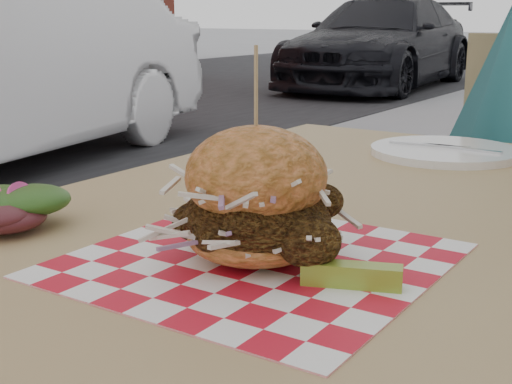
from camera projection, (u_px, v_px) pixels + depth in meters
car_dark at (381, 42)px, 9.87m from camera, size 2.01×4.34×1.23m
patio_table at (343, 256)px, 1.00m from camera, size 0.80×1.20×0.75m
paper_liner at (256, 260)px, 0.75m from camera, size 0.36×0.36×0.00m
sandwich at (256, 203)px, 0.73m from camera, size 0.19×0.19×0.22m
pickle_spear at (352, 275)px, 0.67m from camera, size 0.10×0.05×0.02m
side_salad at (2, 217)px, 0.86m from camera, size 0.13×0.14×0.05m
place_setting at (445, 151)px, 1.31m from camera, size 0.27×0.27×0.02m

